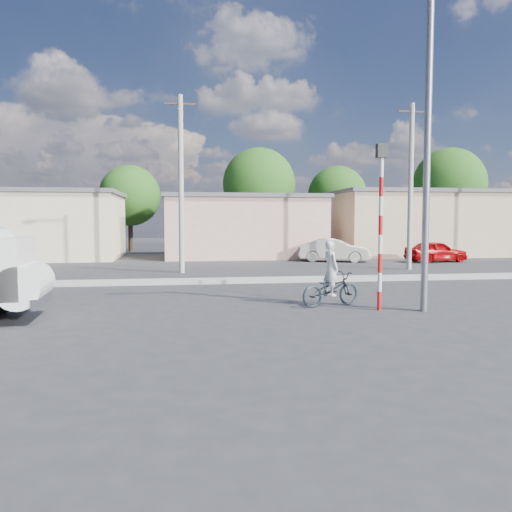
{
  "coord_description": "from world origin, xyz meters",
  "views": [
    {
      "loc": [
        -1.92,
        -10.96,
        2.36
      ],
      "look_at": [
        0.26,
        3.98,
        1.3
      ],
      "focal_mm": 35.0,
      "sensor_mm": 36.0,
      "label": 1
    }
  ],
  "objects": [
    {
      "name": "car_cream",
      "position": [
        6.8,
        17.07,
        0.67
      ],
      "size": [
        4.31,
        2.69,
        1.34
      ],
      "primitive_type": "imported",
      "rotation": [
        0.0,
        0.0,
        1.23
      ],
      "color": "beige",
      "rests_on": "ground"
    },
    {
      "name": "building_row",
      "position": [
        1.1,
        22.0,
        2.13
      ],
      "size": [
        37.8,
        7.3,
        4.44
      ],
      "color": "beige",
      "rests_on": "ground"
    },
    {
      "name": "car_red",
      "position": [
        12.52,
        15.96,
        0.61
      ],
      "size": [
        3.76,
        1.91,
        1.23
      ],
      "primitive_type": "imported",
      "rotation": [
        0.0,
        0.0,
        1.7
      ],
      "color": "#A20306",
      "rests_on": "ground"
    },
    {
      "name": "utility_poles",
      "position": [
        3.25,
        12.0,
        4.07
      ],
      "size": [
        35.4,
        0.24,
        8.0
      ],
      "color": "#99968E",
      "rests_on": "ground"
    },
    {
      "name": "tree_row",
      "position": [
        3.76,
        28.45,
        4.99
      ],
      "size": [
        43.62,
        7.43,
        8.42
      ],
      "color": "#38281E",
      "rests_on": "ground"
    },
    {
      "name": "cyclist",
      "position": [
        2.1,
        2.3,
        0.77
      ],
      "size": [
        0.52,
        0.64,
        1.54
      ],
      "primitive_type": "imported",
      "rotation": [
        0.0,
        0.0,
        1.87
      ],
      "color": "white",
      "rests_on": "ground"
    },
    {
      "name": "bicycle",
      "position": [
        2.1,
        2.3,
        0.47
      ],
      "size": [
        1.91,
        1.14,
        0.95
      ],
      "primitive_type": "imported",
      "rotation": [
        0.0,
        0.0,
        1.87
      ],
      "color": "black",
      "rests_on": "ground"
    },
    {
      "name": "streetlight",
      "position": [
        4.14,
        1.2,
        4.96
      ],
      "size": [
        2.34,
        0.22,
        9.0
      ],
      "color": "slate",
      "rests_on": "ground"
    },
    {
      "name": "ground_plane",
      "position": [
        0.0,
        0.0,
        0.0
      ],
      "size": [
        120.0,
        120.0,
        0.0
      ],
      "primitive_type": "plane",
      "color": "#2B2A2D",
      "rests_on": "ground"
    },
    {
      "name": "traffic_pole",
      "position": [
        3.2,
        1.5,
        2.59
      ],
      "size": [
        0.28,
        0.18,
        4.36
      ],
      "color": "red",
      "rests_on": "ground"
    },
    {
      "name": "median",
      "position": [
        0.0,
        8.0,
        0.08
      ],
      "size": [
        40.0,
        0.8,
        0.16
      ],
      "primitive_type": "cube",
      "color": "#99968E",
      "rests_on": "ground"
    }
  ]
}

